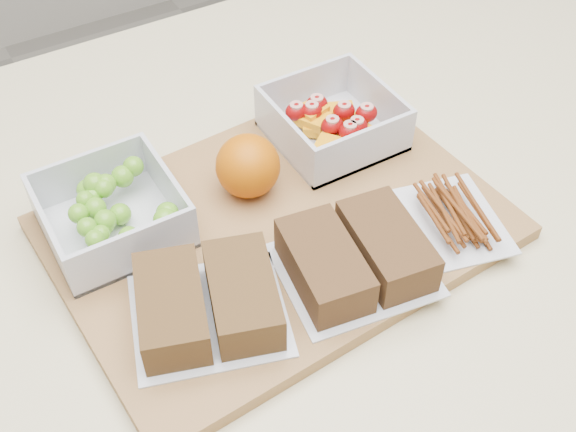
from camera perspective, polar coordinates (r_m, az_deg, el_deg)
name	(u,v)px	position (r m, az deg, el deg)	size (l,w,h in m)	color
cutting_board	(278,228)	(0.71, -0.79, -0.93)	(0.42, 0.30, 0.02)	#9C7040
grape_container	(113,211)	(0.71, -13.66, 0.36)	(0.12, 0.12, 0.05)	silver
fruit_container	(332,123)	(0.79, 3.52, 7.37)	(0.12, 0.12, 0.05)	silver
orange	(248,166)	(0.72, -3.19, 3.97)	(0.06, 0.06, 0.06)	#C85C04
sandwich_bag_left	(208,302)	(0.62, -6.37, -6.77)	(0.16, 0.15, 0.04)	silver
sandwich_bag_center	(355,256)	(0.65, 5.35, -3.17)	(0.15, 0.14, 0.04)	silver
pretzel_bag	(452,213)	(0.71, 12.80, 0.20)	(0.12, 0.13, 0.03)	silver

